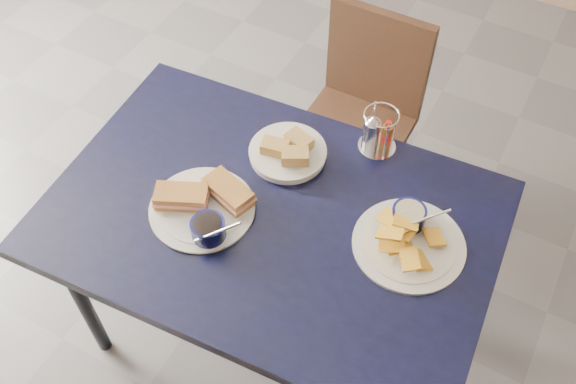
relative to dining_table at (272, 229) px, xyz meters
The scene contains 7 objects.
ground 0.69m from the dining_table, 35.79° to the right, with size 6.00×6.00×0.00m, color #504F54.
dining_table is the anchor object (origin of this frame).
chair_far 0.81m from the dining_table, 94.03° to the left, with size 0.38×0.37×0.81m.
sandwich_plate 0.20m from the dining_table, 154.94° to the right, with size 0.31×0.29×0.12m.
plantain_plate 0.37m from the dining_table, 15.78° to the left, with size 0.29×0.29×0.12m.
bread_basket 0.23m from the dining_table, 105.85° to the left, with size 0.22×0.22×0.07m.
condiment_caddy 0.41m from the dining_table, 67.84° to the left, with size 0.11×0.11×0.14m.
Camera 1 is at (0.44, -0.80, 2.14)m, focal length 40.00 mm.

